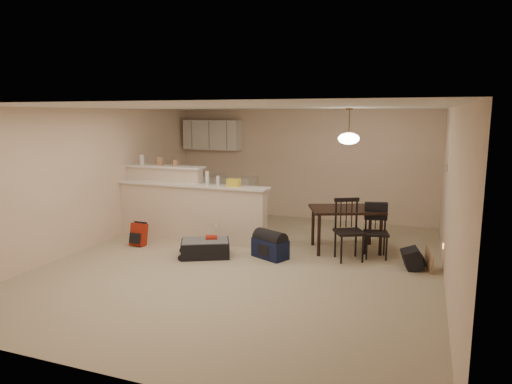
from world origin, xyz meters
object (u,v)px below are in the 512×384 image
at_px(dining_chair_near, 349,230).
at_px(suitcase, 205,249).
at_px(pendant_lamp, 349,138).
at_px(navy_duffel, 270,248).
at_px(dining_chair_far, 376,232).
at_px(red_backpack, 139,234).
at_px(dining_table, 346,213).
at_px(black_daypack, 412,259).

xyz_separation_m(dining_chair_near, suitcase, (-2.32, -0.66, -0.37)).
relative_size(pendant_lamp, navy_duffel, 1.04).
bearing_deg(dining_chair_far, red_backpack, 178.59).
bearing_deg(pendant_lamp, red_backpack, -164.25).
bearing_deg(dining_table, dining_chair_far, -46.68).
distance_m(dining_table, pendant_lamp, 1.32).
xyz_separation_m(dining_table, black_daypack, (1.15, -0.63, -0.52)).
relative_size(dining_table, black_daypack, 4.06).
relative_size(dining_chair_near, red_backpack, 2.48).
relative_size(dining_chair_far, suitcase, 1.12).
height_order(dining_table, red_backpack, dining_table).
relative_size(dining_table, suitcase, 1.79).
bearing_deg(dining_table, suitcase, -173.40).
bearing_deg(dining_table, dining_chair_near, -97.04).
height_order(dining_table, suitcase, dining_table).
xyz_separation_m(suitcase, black_daypack, (3.32, 0.56, 0.02)).
bearing_deg(dining_chair_near, pendant_lamp, 77.55).
height_order(pendant_lamp, dining_chair_near, pendant_lamp).
xyz_separation_m(dining_chair_far, suitcase, (-2.72, -0.94, -0.31)).
distance_m(red_backpack, black_daypack, 4.79).
distance_m(pendant_lamp, black_daypack, 2.25).
bearing_deg(black_daypack, dining_chair_near, 72.37).
bearing_deg(dining_chair_far, suitcase, -172.75).
height_order(dining_table, dining_chair_near, dining_chair_near).
xyz_separation_m(dining_table, pendant_lamp, (-0.00, 0.00, 1.32)).
height_order(dining_chair_near, black_daypack, dining_chair_near).
bearing_deg(red_backpack, suitcase, -4.07).
xyz_separation_m(dining_table, dining_chair_far, (0.55, -0.25, -0.22)).
relative_size(navy_duffel, black_daypack, 1.68).
distance_m(dining_table, dining_chair_far, 0.64).
height_order(pendant_lamp, navy_duffel, pendant_lamp).
relative_size(suitcase, red_backpack, 1.96).
bearing_deg(navy_duffel, pendant_lamp, 63.88).
xyz_separation_m(navy_duffel, black_daypack, (2.26, 0.25, -0.01)).
xyz_separation_m(dining_chair_near, dining_chair_far, (0.40, 0.29, -0.06)).
bearing_deg(dining_chair_near, dining_table, 77.55).
distance_m(dining_chair_near, navy_duffel, 1.35).
relative_size(suitcase, black_daypack, 2.27).
xyz_separation_m(dining_chair_far, navy_duffel, (-1.66, -0.63, -0.29)).
height_order(dining_chair_far, navy_duffel, dining_chair_far).
xyz_separation_m(pendant_lamp, dining_chair_near, (0.15, -0.54, -1.48)).
bearing_deg(navy_duffel, red_backpack, -151.29).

